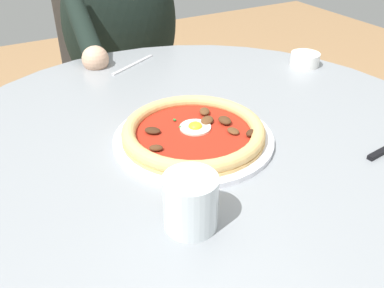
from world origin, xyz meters
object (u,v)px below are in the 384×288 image
at_px(ramekin_capers, 305,59).
at_px(cafe_chair_diner, 117,61).
at_px(dining_table, 201,183).
at_px(diner_person, 125,78).
at_px(water_glass, 190,205).
at_px(fork_utensil, 133,65).
at_px(pizza_on_plate, 194,133).

bearing_deg(ramekin_capers, cafe_chair_diner, -158.13).
xyz_separation_m(dining_table, cafe_chair_diner, (-0.87, 0.14, -0.05)).
bearing_deg(ramekin_capers, diner_person, -150.94).
height_order(water_glass, cafe_chair_diner, cafe_chair_diner).
relative_size(diner_person, cafe_chair_diner, 1.32).
distance_m(dining_table, water_glass, 0.28).
bearing_deg(diner_person, water_glass, -15.10).
height_order(water_glass, fork_utensil, water_glass).
bearing_deg(dining_table, pizza_on_plate, -68.04).
distance_m(ramekin_capers, cafe_chair_diner, 0.77).
xyz_separation_m(fork_utensil, cafe_chair_diner, (-0.47, 0.11, -0.17)).
bearing_deg(dining_table, fork_utensil, 176.53).
relative_size(fork_utensil, cafe_chair_diner, 0.16).
height_order(dining_table, pizza_on_plate, pizza_on_plate).
xyz_separation_m(pizza_on_plate, diner_person, (-0.73, 0.14, -0.19)).
xyz_separation_m(dining_table, fork_utensil, (-0.40, 0.02, 0.12)).
bearing_deg(cafe_chair_diner, diner_person, -9.66).
distance_m(ramekin_capers, diner_person, 0.65).
relative_size(pizza_on_plate, fork_utensil, 2.04).
bearing_deg(water_glass, dining_table, 145.91).
height_order(dining_table, fork_utensil, fork_utensil).
xyz_separation_m(ramekin_capers, cafe_chair_diner, (-0.69, -0.28, -0.18)).
bearing_deg(cafe_chair_diner, fork_utensil, -13.63).
xyz_separation_m(water_glass, ramekin_capers, (-0.38, 0.55, -0.02)).
relative_size(pizza_on_plate, ramekin_capers, 3.96).
bearing_deg(fork_utensil, diner_person, 164.60).
bearing_deg(pizza_on_plate, cafe_chair_diner, 169.62).
bearing_deg(ramekin_capers, fork_utensil, -119.70).
bearing_deg(fork_utensil, dining_table, -3.47).
distance_m(pizza_on_plate, fork_utensil, 0.41).
height_order(diner_person, cafe_chair_diner, diner_person).
distance_m(pizza_on_plate, ramekin_capers, 0.48).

